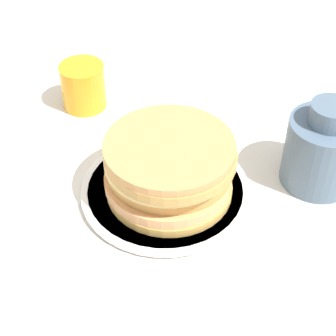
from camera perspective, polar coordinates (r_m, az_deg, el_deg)
The scene contains 5 objects.
ground_plane at distance 0.86m, azimuth -0.28°, elevation -2.61°, with size 4.00×4.00×0.00m, color silver.
plate at distance 0.85m, azimuth -0.00°, elevation -2.33°, with size 0.26×0.26×0.01m.
pancake_stack at distance 0.82m, azimuth 0.00°, elevation 0.18°, with size 0.20×0.20×0.09m.
juice_glass at distance 1.02m, azimuth -8.60°, elevation 8.24°, with size 0.08×0.08×0.08m.
cream_jug at distance 0.87m, azimuth 15.41°, elevation 1.85°, with size 0.11×0.11×0.14m.
Camera 1 is at (-0.39, 0.47, 0.61)m, focal length 60.00 mm.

